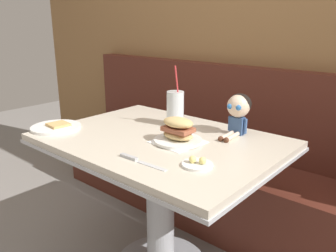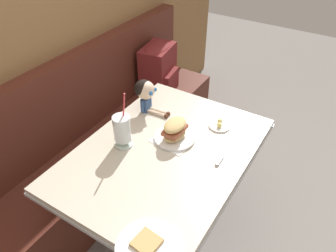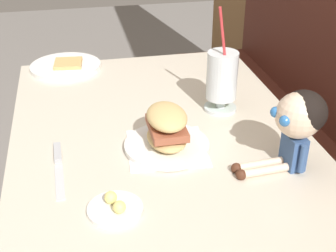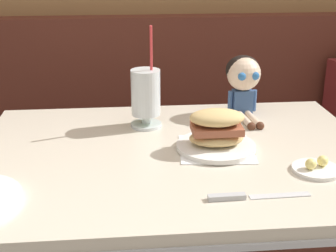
% 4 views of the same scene
% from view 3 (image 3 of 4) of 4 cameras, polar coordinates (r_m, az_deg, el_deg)
% --- Properties ---
extents(diner_table, '(1.11, 0.81, 0.74)m').
position_cam_3_polar(diner_table, '(1.43, -1.11, -7.12)').
color(diner_table, beige).
rests_on(diner_table, ground).
extents(toast_plate, '(0.25, 0.25, 0.03)m').
position_cam_3_polar(toast_plate, '(1.75, -12.11, 7.04)').
color(toast_plate, white).
rests_on(toast_plate, diner_table).
extents(milkshake_glass, '(0.10, 0.10, 0.32)m').
position_cam_3_polar(milkshake_glass, '(1.39, 6.45, 5.63)').
color(milkshake_glass, silver).
rests_on(milkshake_glass, diner_table).
extents(sandwich_plate, '(0.22, 0.22, 0.12)m').
position_cam_3_polar(sandwich_plate, '(1.21, -0.15, -0.84)').
color(sandwich_plate, white).
rests_on(sandwich_plate, diner_table).
extents(butter_saucer, '(0.12, 0.12, 0.04)m').
position_cam_3_polar(butter_saucer, '(1.03, -6.35, -9.69)').
color(butter_saucer, white).
rests_on(butter_saucer, diner_table).
extents(butter_knife, '(0.24, 0.03, 0.01)m').
position_cam_3_polar(butter_knife, '(1.21, -13.01, -4.01)').
color(butter_knife, silver).
rests_on(butter_knife, diner_table).
extents(seated_doll, '(0.12, 0.22, 0.20)m').
position_cam_3_polar(seated_doll, '(1.14, 15.32, 0.76)').
color(seated_doll, '#385689').
rests_on(seated_doll, diner_table).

